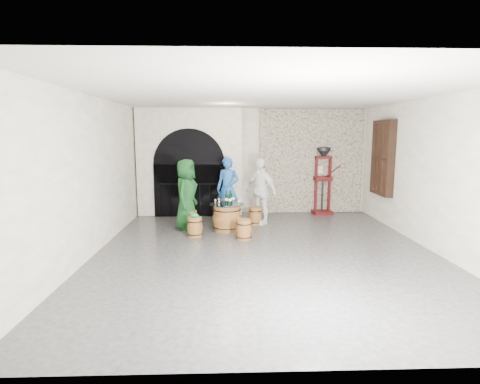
{
  "coord_description": "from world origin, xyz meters",
  "views": [
    {
      "loc": [
        -0.78,
        -7.51,
        2.42
      ],
      "look_at": [
        -0.48,
        1.38,
        1.05
      ],
      "focal_mm": 28.0,
      "sensor_mm": 36.0,
      "label": 1
    }
  ],
  "objects_px": {
    "person_green": "(186,194)",
    "barrel_stool_far": "(228,213)",
    "wine_bottle_center": "(230,199)",
    "person_blue": "(228,189)",
    "wine_bottle_right": "(231,198)",
    "side_barrel": "(227,209)",
    "barrel_stool_left": "(190,220)",
    "person_white": "(260,191)",
    "wine_bottle_left": "(226,198)",
    "barrel_stool_right": "(255,216)",
    "corking_press": "(323,176)",
    "barrel_stool_near_left": "(195,227)",
    "barrel_stool_near_right": "(244,230)",
    "barrel_table": "(227,217)"
  },
  "relations": [
    {
      "from": "side_barrel",
      "to": "corking_press",
      "type": "xyz_separation_m",
      "value": [
        2.92,
        0.7,
        0.88
      ]
    },
    {
      "from": "barrel_stool_far",
      "to": "barrel_stool_near_left",
      "type": "bearing_deg",
      "value": -116.96
    },
    {
      "from": "person_green",
      "to": "wine_bottle_right",
      "type": "relative_size",
      "value": 5.56
    },
    {
      "from": "person_blue",
      "to": "wine_bottle_center",
      "type": "bearing_deg",
      "value": -67.4
    },
    {
      "from": "person_green",
      "to": "barrel_stool_far",
      "type": "bearing_deg",
      "value": -40.66
    },
    {
      "from": "barrel_stool_near_right",
      "to": "corking_press",
      "type": "xyz_separation_m",
      "value": [
        2.53,
        2.78,
        0.95
      ]
    },
    {
      "from": "barrel_stool_near_right",
      "to": "wine_bottle_center",
      "type": "relative_size",
      "value": 1.46
    },
    {
      "from": "barrel_stool_right",
      "to": "corking_press",
      "type": "bearing_deg",
      "value": 31.22
    },
    {
      "from": "barrel_stool_right",
      "to": "person_blue",
      "type": "xyz_separation_m",
      "value": [
        -0.74,
        0.57,
        0.66
      ]
    },
    {
      "from": "person_white",
      "to": "barrel_stool_right",
      "type": "bearing_deg",
      "value": -95.39
    },
    {
      "from": "person_green",
      "to": "side_barrel",
      "type": "relative_size",
      "value": 2.95
    },
    {
      "from": "barrel_stool_left",
      "to": "barrel_stool_near_right",
      "type": "relative_size",
      "value": 1.0
    },
    {
      "from": "barrel_stool_far",
      "to": "person_green",
      "type": "bearing_deg",
      "value": -143.86
    },
    {
      "from": "person_green",
      "to": "wine_bottle_left",
      "type": "height_order",
      "value": "person_green"
    },
    {
      "from": "barrel_stool_left",
      "to": "corking_press",
      "type": "relative_size",
      "value": 0.23
    },
    {
      "from": "barrel_stool_near_left",
      "to": "wine_bottle_right",
      "type": "relative_size",
      "value": 1.46
    },
    {
      "from": "person_white",
      "to": "wine_bottle_right",
      "type": "relative_size",
      "value": 5.54
    },
    {
      "from": "barrel_stool_right",
      "to": "corking_press",
      "type": "height_order",
      "value": "corking_press"
    },
    {
      "from": "wine_bottle_right",
      "to": "person_white",
      "type": "bearing_deg",
      "value": 35.59
    },
    {
      "from": "barrel_stool_left",
      "to": "person_blue",
      "type": "xyz_separation_m",
      "value": [
        0.97,
        0.99,
        0.66
      ]
    },
    {
      "from": "person_green",
      "to": "person_blue",
      "type": "relative_size",
      "value": 1.0
    },
    {
      "from": "barrel_table",
      "to": "wine_bottle_center",
      "type": "distance_m",
      "value": 0.48
    },
    {
      "from": "person_green",
      "to": "corking_press",
      "type": "bearing_deg",
      "value": -53.45
    },
    {
      "from": "barrel_stool_near_right",
      "to": "person_blue",
      "type": "height_order",
      "value": "person_blue"
    },
    {
      "from": "side_barrel",
      "to": "barrel_stool_far",
      "type": "bearing_deg",
      "value": -86.2
    },
    {
      "from": "barrel_stool_far",
      "to": "person_blue",
      "type": "bearing_deg",
      "value": 88.79
    },
    {
      "from": "barrel_table",
      "to": "side_barrel",
      "type": "height_order",
      "value": "barrel_table"
    },
    {
      "from": "barrel_stool_left",
      "to": "person_white",
      "type": "height_order",
      "value": "person_white"
    },
    {
      "from": "wine_bottle_left",
      "to": "barrel_stool_near_left",
      "type": "bearing_deg",
      "value": -138.88
    },
    {
      "from": "barrel_stool_right",
      "to": "barrel_stool_near_right",
      "type": "height_order",
      "value": "same"
    },
    {
      "from": "person_green",
      "to": "barrel_stool_near_left",
      "type": "bearing_deg",
      "value": -147.32
    },
    {
      "from": "barrel_stool_right",
      "to": "wine_bottle_left",
      "type": "relative_size",
      "value": 1.46
    },
    {
      "from": "wine_bottle_center",
      "to": "corking_press",
      "type": "height_order",
      "value": "corking_press"
    },
    {
      "from": "person_blue",
      "to": "corking_press",
      "type": "height_order",
      "value": "corking_press"
    },
    {
      "from": "person_blue",
      "to": "barrel_stool_left",
      "type": "bearing_deg",
      "value": -114.43
    },
    {
      "from": "barrel_stool_right",
      "to": "person_white",
      "type": "distance_m",
      "value": 0.69
    },
    {
      "from": "barrel_stool_near_left",
      "to": "wine_bottle_left",
      "type": "distance_m",
      "value": 1.16
    },
    {
      "from": "wine_bottle_left",
      "to": "corking_press",
      "type": "distance_m",
      "value": 3.47
    },
    {
      "from": "barrel_stool_near_right",
      "to": "wine_bottle_right",
      "type": "relative_size",
      "value": 1.46
    },
    {
      "from": "side_barrel",
      "to": "barrel_stool_near_left",
      "type": "bearing_deg",
      "value": -113.44
    },
    {
      "from": "barrel_table",
      "to": "barrel_stool_near_left",
      "type": "relative_size",
      "value": 1.86
    },
    {
      "from": "barrel_stool_right",
      "to": "person_blue",
      "type": "distance_m",
      "value": 1.15
    },
    {
      "from": "wine_bottle_center",
      "to": "person_blue",
      "type": "bearing_deg",
      "value": 92.59
    },
    {
      "from": "person_blue",
      "to": "corking_press",
      "type": "xyz_separation_m",
      "value": [
        2.9,
        0.74,
        0.28
      ]
    },
    {
      "from": "person_blue",
      "to": "wine_bottle_left",
      "type": "bearing_deg",
      "value": -71.86
    },
    {
      "from": "barrel_stool_left",
      "to": "corking_press",
      "type": "height_order",
      "value": "corking_press"
    },
    {
      "from": "barrel_stool_left",
      "to": "person_white",
      "type": "distance_m",
      "value": 2.05
    },
    {
      "from": "side_barrel",
      "to": "wine_bottle_left",
      "type": "bearing_deg",
      "value": -90.81
    },
    {
      "from": "person_blue",
      "to": "person_white",
      "type": "bearing_deg",
      "value": -7.22
    },
    {
      "from": "barrel_table",
      "to": "barrel_stool_near_left",
      "type": "xyz_separation_m",
      "value": [
        -0.77,
        -0.58,
        -0.11
      ]
    }
  ]
}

